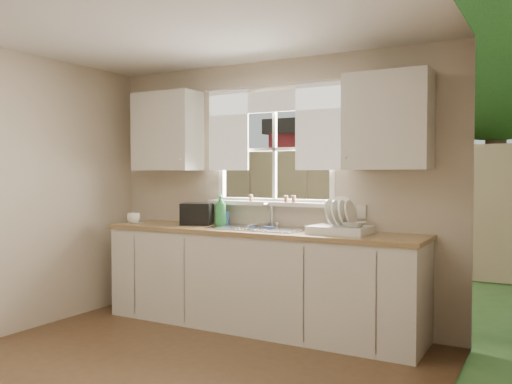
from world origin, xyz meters
The scene contains 20 objects.
room_walls centered at (0.00, -0.07, 1.24)m, with size 3.62×4.02×2.50m.
ceiling centered at (0.00, 0.00, 2.50)m, with size 3.60×4.00×0.02m, color silver.
window centered at (0.00, 2.00, 1.49)m, with size 1.38×0.16×1.06m.
curtains centered at (0.00, 1.95, 1.93)m, with size 1.50×0.03×0.81m.
base_cabinets centered at (0.00, 1.68, 0.43)m, with size 3.00×0.62×0.87m, color silver.
countertop centered at (0.00, 1.68, 0.89)m, with size 3.04×0.65×0.04m, color #9A7B4D.
upper_cabinet_left centered at (-1.15, 1.82, 1.85)m, with size 0.70×0.33×0.80m, color silver.
upper_cabinet_right centered at (1.15, 1.82, 1.85)m, with size 0.70×0.33×0.80m, color silver.
wall_outlet centered at (0.88, 1.99, 1.08)m, with size 0.08×0.01×0.12m, color beige.
sill_jars centered at (0.06, 1.94, 1.18)m, with size 0.50×0.04×0.06m.
backyard centered at (0.58, 8.42, 3.46)m, with size 20.00×10.00×6.13m.
sink centered at (0.00, 1.71, 0.84)m, with size 0.88×0.52×0.40m.
dish_rack centered at (0.79, 1.70, 0.98)m, with size 0.50×0.39×0.31m.
bowl centered at (0.93, 1.65, 1.00)m, with size 0.19×0.19×0.05m, color beige.
soap_bottle_a centered at (-0.46, 1.77, 1.06)m, with size 0.12×0.12×0.31m, color #2F9045.
soap_bottle_b centered at (-0.46, 1.84, 1.01)m, with size 0.09×0.09×0.20m, color blue.
soap_bottle_c centered at (-0.85, 1.88, 0.98)m, with size 0.11×0.11×0.15m, color beige.
saucer centered at (-1.40, 1.61, 0.92)m, with size 0.18×0.18×0.01m, color white.
cup centered at (-1.37, 1.55, 0.96)m, with size 0.14×0.14×0.11m, color white.
black_appliance centered at (-0.74, 1.77, 1.02)m, with size 0.29×0.25×0.21m, color black.
Camera 1 is at (2.39, -2.62, 1.42)m, focal length 38.00 mm.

